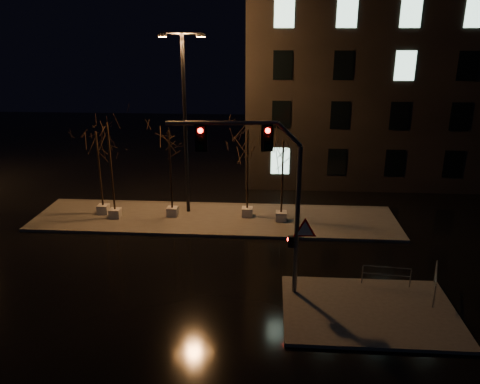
{
  "coord_description": "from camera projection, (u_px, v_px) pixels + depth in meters",
  "views": [
    {
      "loc": [
        3.38,
        -20.35,
        10.84
      ],
      "look_at": [
        1.74,
        3.17,
        2.8
      ],
      "focal_mm": 35.0,
      "sensor_mm": 36.0,
      "label": 1
    }
  ],
  "objects": [
    {
      "name": "tree_1",
      "position": [
        109.0,
        145.0,
        27.11
      ],
      "size": [
        1.8,
        1.8,
        5.98
      ],
      "color": "beige",
      "rests_on": "median"
    },
    {
      "name": "ground",
      "position": [
        200.0,
        266.0,
        22.94
      ],
      "size": [
        90.0,
        90.0,
        0.0
      ],
      "primitive_type": "plane",
      "color": "black",
      "rests_on": "ground"
    },
    {
      "name": "traffic_signal_mast",
      "position": [
        269.0,
        184.0,
        18.8
      ],
      "size": [
        6.12,
        0.55,
        7.48
      ],
      "rotation": [
        0.0,
        0.0,
        0.07
      ],
      "color": "slate",
      "rests_on": "sidewalk_corner"
    },
    {
      "name": "sidewalk_corner",
      "position": [
        369.0,
        311.0,
        19.12
      ],
      "size": [
        7.0,
        5.0,
        0.15
      ],
      "primitive_type": "cube",
      "color": "#484641",
      "rests_on": "ground"
    },
    {
      "name": "tree_0",
      "position": [
        97.0,
        150.0,
        27.93
      ],
      "size": [
        1.8,
        1.8,
        5.32
      ],
      "color": "beige",
      "rests_on": "median"
    },
    {
      "name": "tree_2",
      "position": [
        169.0,
        150.0,
        27.5
      ],
      "size": [
        1.8,
        1.8,
        5.44
      ],
      "color": "beige",
      "rests_on": "median"
    },
    {
      "name": "tree_4",
      "position": [
        283.0,
        158.0,
        26.88
      ],
      "size": [
        1.8,
        1.8,
        5.07
      ],
      "color": "beige",
      "rests_on": "median"
    },
    {
      "name": "building",
      "position": [
        409.0,
        78.0,
        36.59
      ],
      "size": [
        25.0,
        12.0,
        15.0
      ],
      "primitive_type": "cube",
      "color": "black",
      "rests_on": "ground"
    },
    {
      "name": "guard_rail_b",
      "position": [
        436.0,
        280.0,
        19.97
      ],
      "size": [
        0.78,
        2.17,
        1.08
      ],
      "rotation": [
        0.0,
        0.0,
        1.24
      ],
      "color": "slate",
      "rests_on": "sidewalk_corner"
    },
    {
      "name": "median",
      "position": [
        215.0,
        219.0,
        28.58
      ],
      "size": [
        22.0,
        5.0,
        0.15
      ],
      "primitive_type": "cube",
      "color": "#484641",
      "rests_on": "ground"
    },
    {
      "name": "guard_rail_a",
      "position": [
        387.0,
        273.0,
        20.72
      ],
      "size": [
        2.1,
        0.25,
        0.91
      ],
      "rotation": [
        0.0,
        0.0,
        -0.1
      ],
      "color": "slate",
      "rests_on": "sidewalk_corner"
    },
    {
      "name": "streetlight_main",
      "position": [
        185.0,
        113.0,
        27.58
      ],
      "size": [
        2.67,
        0.91,
        10.74
      ],
      "rotation": [
        0.0,
        0.0,
        0.23
      ],
      "color": "black",
      "rests_on": "median"
    },
    {
      "name": "tree_3",
      "position": [
        247.0,
        149.0,
        27.42
      ],
      "size": [
        1.8,
        1.8,
        5.54
      ],
      "color": "beige",
      "rests_on": "median"
    }
  ]
}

